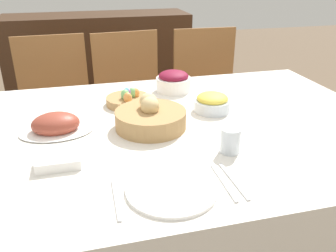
{
  "coord_description": "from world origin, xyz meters",
  "views": [
    {
      "loc": [
        -0.31,
        -1.18,
        1.33
      ],
      "look_at": [
        -0.03,
        -0.09,
        0.8
      ],
      "focal_mm": 38.0,
      "sensor_mm": 36.0,
      "label": 1
    }
  ],
  "objects_px": {
    "chair_far_center": "(132,104)",
    "chair_far_right": "(208,97)",
    "sideboard": "(101,73)",
    "drinking_cup": "(230,141)",
    "pineapple_bowl": "(212,103)",
    "ham_platter": "(56,125)",
    "beet_salad_bowl": "(174,81)",
    "spoon": "(233,181)",
    "knife": "(223,182)",
    "egg_basket": "(129,99)",
    "dinner_plate": "(172,189)",
    "bread_basket": "(150,116)",
    "butter_dish": "(58,162)",
    "chair_far_left": "(57,111)",
    "fork": "(116,198)"
  },
  "relations": [
    {
      "from": "dinner_plate",
      "to": "fork",
      "type": "distance_m",
      "value": 0.15
    },
    {
      "from": "chair_far_right",
      "to": "sideboard",
      "type": "height_order",
      "value": "sideboard"
    },
    {
      "from": "chair_far_center",
      "to": "dinner_plate",
      "type": "height_order",
      "value": "chair_far_center"
    },
    {
      "from": "chair_far_right",
      "to": "butter_dish",
      "type": "xyz_separation_m",
      "value": [
        -0.91,
        -1.12,
        0.28
      ]
    },
    {
      "from": "spoon",
      "to": "butter_dish",
      "type": "height_order",
      "value": "butter_dish"
    },
    {
      "from": "sideboard",
      "to": "knife",
      "type": "height_order",
      "value": "sideboard"
    },
    {
      "from": "sideboard",
      "to": "knife",
      "type": "distance_m",
      "value": 2.18
    },
    {
      "from": "pineapple_bowl",
      "to": "spoon",
      "type": "height_order",
      "value": "pineapple_bowl"
    },
    {
      "from": "chair_far_center",
      "to": "pineapple_bowl",
      "type": "relative_size",
      "value": 6.21
    },
    {
      "from": "chair_far_right",
      "to": "pineapple_bowl",
      "type": "distance_m",
      "value": 0.92
    },
    {
      "from": "egg_basket",
      "to": "beet_salad_bowl",
      "type": "bearing_deg",
      "value": 28.54
    },
    {
      "from": "bread_basket",
      "to": "fork",
      "type": "xyz_separation_m",
      "value": [
        -0.18,
        -0.41,
        -0.04
      ]
    },
    {
      "from": "chair_far_left",
      "to": "pineapple_bowl",
      "type": "bearing_deg",
      "value": -53.28
    },
    {
      "from": "spoon",
      "to": "chair_far_center",
      "type": "bearing_deg",
      "value": 92.53
    },
    {
      "from": "beet_salad_bowl",
      "to": "dinner_plate",
      "type": "bearing_deg",
      "value": -105.53
    },
    {
      "from": "sideboard",
      "to": "pineapple_bowl",
      "type": "bearing_deg",
      "value": -78.13
    },
    {
      "from": "bread_basket",
      "to": "butter_dish",
      "type": "relative_size",
      "value": 2.01
    },
    {
      "from": "beet_salad_bowl",
      "to": "spoon",
      "type": "xyz_separation_m",
      "value": [
        -0.04,
        -0.79,
        -0.05
      ]
    },
    {
      "from": "chair_far_right",
      "to": "egg_basket",
      "type": "distance_m",
      "value": 0.95
    },
    {
      "from": "dinner_plate",
      "to": "drinking_cup",
      "type": "height_order",
      "value": "drinking_cup"
    },
    {
      "from": "bread_basket",
      "to": "chair_far_center",
      "type": "bearing_deg",
      "value": 85.95
    },
    {
      "from": "dinner_plate",
      "to": "knife",
      "type": "height_order",
      "value": "dinner_plate"
    },
    {
      "from": "chair_far_left",
      "to": "fork",
      "type": "height_order",
      "value": "chair_far_left"
    },
    {
      "from": "ham_platter",
      "to": "pineapple_bowl",
      "type": "bearing_deg",
      "value": 4.55
    },
    {
      "from": "sideboard",
      "to": "ham_platter",
      "type": "distance_m",
      "value": 1.75
    },
    {
      "from": "bread_basket",
      "to": "butter_dish",
      "type": "height_order",
      "value": "bread_basket"
    },
    {
      "from": "bread_basket",
      "to": "drinking_cup",
      "type": "height_order",
      "value": "bread_basket"
    },
    {
      "from": "chair_far_left",
      "to": "bread_basket",
      "type": "distance_m",
      "value": 1.04
    },
    {
      "from": "beet_salad_bowl",
      "to": "spoon",
      "type": "relative_size",
      "value": 0.87
    },
    {
      "from": "knife",
      "to": "chair_far_center",
      "type": "bearing_deg",
      "value": 93.71
    },
    {
      "from": "dinner_plate",
      "to": "drinking_cup",
      "type": "relative_size",
      "value": 3.02
    },
    {
      "from": "chair_far_center",
      "to": "butter_dish",
      "type": "bearing_deg",
      "value": -114.37
    },
    {
      "from": "drinking_cup",
      "to": "spoon",
      "type": "bearing_deg",
      "value": -109.72
    },
    {
      "from": "knife",
      "to": "butter_dish",
      "type": "bearing_deg",
      "value": 156.61
    },
    {
      "from": "ham_platter",
      "to": "knife",
      "type": "distance_m",
      "value": 0.65
    },
    {
      "from": "chair_far_center",
      "to": "egg_basket",
      "type": "height_order",
      "value": "chair_far_center"
    },
    {
      "from": "bread_basket",
      "to": "chair_far_right",
      "type": "bearing_deg",
      "value": 57.7
    },
    {
      "from": "chair_far_left",
      "to": "ham_platter",
      "type": "distance_m",
      "value": 0.92
    },
    {
      "from": "chair_far_left",
      "to": "drinking_cup",
      "type": "xyz_separation_m",
      "value": [
        0.6,
        -1.17,
        0.3
      ]
    },
    {
      "from": "egg_basket",
      "to": "drinking_cup",
      "type": "height_order",
      "value": "drinking_cup"
    },
    {
      "from": "pineapple_bowl",
      "to": "dinner_plate",
      "type": "xyz_separation_m",
      "value": [
        -0.31,
        -0.51,
        -0.03
      ]
    },
    {
      "from": "chair_far_right",
      "to": "knife",
      "type": "xyz_separation_m",
      "value": [
        -0.46,
        -1.33,
        0.26
      ]
    },
    {
      "from": "bread_basket",
      "to": "ham_platter",
      "type": "relative_size",
      "value": 1.0
    },
    {
      "from": "dinner_plate",
      "to": "knife",
      "type": "relative_size",
      "value": 1.32
    },
    {
      "from": "bread_basket",
      "to": "dinner_plate",
      "type": "height_order",
      "value": "bread_basket"
    },
    {
      "from": "chair_far_center",
      "to": "chair_far_right",
      "type": "distance_m",
      "value": 0.51
    },
    {
      "from": "butter_dish",
      "to": "knife",
      "type": "bearing_deg",
      "value": -24.63
    },
    {
      "from": "fork",
      "to": "drinking_cup",
      "type": "height_order",
      "value": "drinking_cup"
    },
    {
      "from": "sideboard",
      "to": "drinking_cup",
      "type": "distance_m",
      "value": 2.04
    },
    {
      "from": "pineapple_bowl",
      "to": "ham_platter",
      "type": "bearing_deg",
      "value": -175.45
    }
  ]
}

